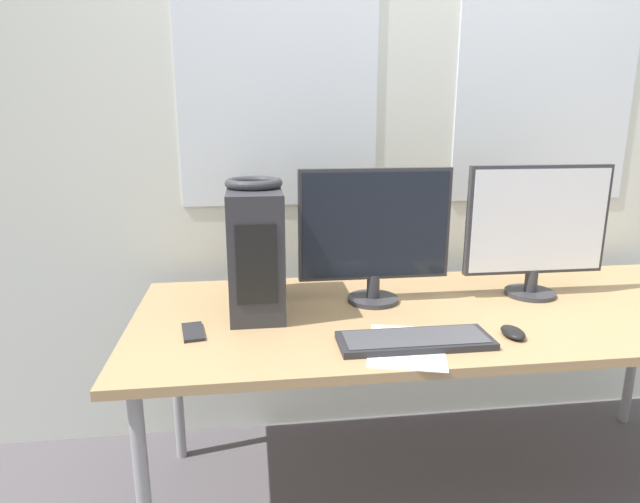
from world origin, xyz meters
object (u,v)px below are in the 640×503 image
at_px(headphones, 254,183).
at_px(cell_phone, 193,332).
at_px(monitor_right_near, 537,227).
at_px(mouse, 513,332).
at_px(pc_tower, 256,249).
at_px(monitor_main, 375,232).
at_px(keyboard, 415,340).

bearing_deg(headphones, cell_phone, -133.56).
relative_size(monitor_right_near, mouse, 5.08).
bearing_deg(cell_phone, headphones, 36.90).
bearing_deg(headphones, monitor_right_near, -0.44).
xyz_separation_m(pc_tower, monitor_main, (0.40, 0.00, 0.05)).
height_order(monitor_right_near, keyboard, monitor_right_near).
height_order(pc_tower, mouse, pc_tower).
height_order(monitor_right_near, cell_phone, monitor_right_near).
xyz_separation_m(monitor_right_near, mouse, (-0.24, -0.34, -0.24)).
bearing_deg(headphones, keyboard, -39.73).
distance_m(monitor_main, cell_phone, 0.68).
distance_m(pc_tower, monitor_main, 0.41).
bearing_deg(monitor_main, mouse, -45.96).
relative_size(headphones, monitor_right_near, 0.36).
distance_m(pc_tower, monitor_right_near, 0.98).
distance_m(monitor_right_near, mouse, 0.48).
distance_m(headphones, cell_phone, 0.50).
height_order(monitor_main, monitor_right_near, monitor_right_near).
xyz_separation_m(headphones, mouse, (0.74, -0.35, -0.41)).
height_order(monitor_main, mouse, monitor_main).
bearing_deg(keyboard, headphones, 140.27).
bearing_deg(pc_tower, headphones, 90.00).
bearing_deg(pc_tower, cell_phone, -133.68).
relative_size(mouse, cell_phone, 0.70).
distance_m(headphones, monitor_main, 0.44).
bearing_deg(mouse, keyboard, -177.23).
xyz_separation_m(monitor_right_near, keyboard, (-0.54, -0.36, -0.24)).
height_order(pc_tower, keyboard, pc_tower).
xyz_separation_m(monitor_main, mouse, (0.34, -0.35, -0.24)).
height_order(keyboard, mouse, mouse).
relative_size(keyboard, cell_phone, 3.02).
relative_size(headphones, monitor_main, 0.36).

